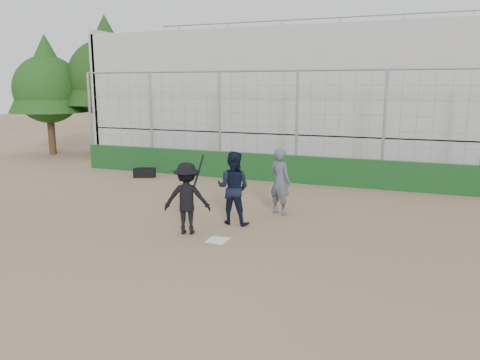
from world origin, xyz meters
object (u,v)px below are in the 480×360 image
(catcher_crouched, at_px, (233,200))
(equipment_bag, at_px, (144,173))
(batter_at_plate, at_px, (187,198))
(umpire, at_px, (280,185))

(catcher_crouched, distance_m, equipment_bag, 7.18)
(batter_at_plate, height_order, umpire, batter_at_plate)
(catcher_crouched, height_order, umpire, umpire)
(batter_at_plate, distance_m, umpire, 2.90)
(umpire, xyz_separation_m, equipment_bag, (-6.37, 3.20, -0.65))
(batter_at_plate, xyz_separation_m, catcher_crouched, (0.74, 1.09, -0.23))
(catcher_crouched, bearing_deg, umpire, 58.34)
(batter_at_plate, distance_m, catcher_crouched, 1.34)
(batter_at_plate, xyz_separation_m, equipment_bag, (-4.80, 5.64, -0.68))
(umpire, bearing_deg, batter_at_plate, 81.22)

